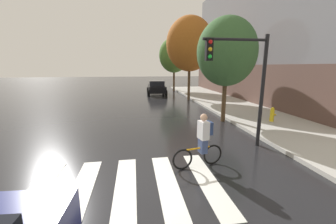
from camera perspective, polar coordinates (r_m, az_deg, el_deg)
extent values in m
plane|color=black|center=(5.91, -10.78, -19.43)|extent=(120.00, 120.00, 0.00)
cube|color=silver|center=(6.41, -32.65, -18.52)|extent=(0.55, 3.33, 0.01)
cube|color=silver|center=(6.06, -22.51, -19.24)|extent=(0.55, 3.33, 0.01)
cube|color=silver|center=(5.91, -11.43, -19.40)|extent=(0.55, 3.33, 0.01)
cube|color=silver|center=(5.95, -0.16, -18.86)|extent=(0.55, 3.33, 0.01)
cube|color=silver|center=(6.19, 10.47, -17.73)|extent=(0.55, 3.33, 0.01)
cube|color=black|center=(23.73, -3.13, 6.43)|extent=(1.93, 4.47, 0.67)
cube|color=black|center=(23.53, -3.12, 7.84)|extent=(1.66, 2.16, 0.53)
cylinder|color=black|center=(25.12, -5.46, 5.95)|extent=(0.25, 0.66, 0.65)
cylinder|color=black|center=(25.24, -1.25, 6.03)|extent=(0.25, 0.66, 0.65)
cylinder|color=black|center=(22.32, -5.24, 5.16)|extent=(0.25, 0.66, 0.65)
cylinder|color=black|center=(22.45, -0.51, 5.25)|extent=(0.25, 0.66, 0.65)
torus|color=black|center=(7.00, 11.97, -11.17)|extent=(0.66, 0.18, 0.66)
torus|color=black|center=(6.54, 3.93, -12.65)|extent=(0.66, 0.18, 0.66)
cylinder|color=orange|center=(6.64, 8.17, -9.71)|extent=(0.89, 0.22, 0.05)
cylinder|color=orange|center=(6.69, 9.40, -8.95)|extent=(0.04, 0.04, 0.45)
cube|color=#384772|center=(6.67, 9.41, -8.55)|extent=(0.25, 0.31, 0.56)
cube|color=silver|center=(6.52, 9.55, -4.85)|extent=(0.30, 0.40, 0.56)
sphere|color=tan|center=(6.42, 9.68, -1.44)|extent=(0.22, 0.22, 0.22)
cube|color=navy|center=(6.60, 10.93, -4.26)|extent=(0.21, 0.31, 0.40)
cylinder|color=black|center=(8.74, 24.10, 4.76)|extent=(0.14, 0.14, 4.20)
cylinder|color=black|center=(8.14, 17.86, 18.20)|extent=(2.40, 0.10, 0.10)
cube|color=black|center=(7.73, 11.05, 16.27)|extent=(0.24, 0.20, 0.76)
sphere|color=red|center=(7.65, 11.43, 18.11)|extent=(0.14, 0.14, 0.14)
sphere|color=gold|center=(7.63, 11.35, 16.32)|extent=(0.14, 0.14, 0.14)
sphere|color=green|center=(7.61, 11.27, 14.52)|extent=(0.14, 0.14, 0.14)
cylinder|color=gold|center=(12.72, 26.31, -0.83)|extent=(0.22, 0.22, 0.65)
sphere|color=gold|center=(12.65, 26.47, 0.78)|extent=(0.18, 0.18, 0.18)
cylinder|color=gold|center=(12.81, 26.91, -0.66)|extent=(0.12, 0.09, 0.09)
cylinder|color=#4C3823|center=(12.25, 14.90, 3.42)|extent=(0.24, 0.24, 2.56)
ellipsoid|color=#386033|center=(12.14, 15.58, 15.41)|extent=(3.19, 3.19, 3.66)
cylinder|color=#4C3823|center=(19.61, 5.69, 8.11)|extent=(0.24, 0.24, 3.34)
ellipsoid|color=#A5591E|center=(19.65, 5.90, 17.84)|extent=(4.16, 4.16, 4.78)
cylinder|color=#4C3823|center=(26.59, 1.61, 8.82)|extent=(0.24, 0.24, 2.94)
ellipsoid|color=#47722D|center=(26.57, 1.65, 15.14)|extent=(3.65, 3.65, 4.20)
cube|color=brown|center=(25.05, 33.80, 6.85)|extent=(14.92, 24.21, 3.20)
cube|color=slate|center=(25.37, 35.45, 19.90)|extent=(14.62, 23.73, 8.36)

